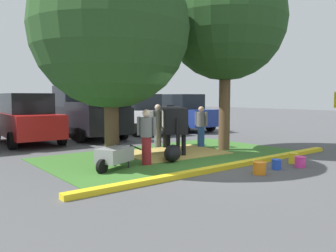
{
  "coord_description": "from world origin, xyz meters",
  "views": [
    {
      "loc": [
        -6.41,
        -6.62,
        1.9
      ],
      "look_at": [
        0.74,
        2.39,
        0.9
      ],
      "focal_mm": 36.53,
      "sensor_mm": 36.0,
      "label": 1
    }
  ],
  "objects_px": {
    "shade_tree_right": "(226,20)",
    "person_visitor_near": "(201,126)",
    "wheelbarrow": "(114,155)",
    "sedan_blue": "(181,113)",
    "shade_tree_left": "(110,29)",
    "bucket_pink": "(300,162)",
    "bucket_orange": "(260,168)",
    "hatchback_white": "(137,114)",
    "calf_lying": "(173,153)",
    "sedan_red": "(27,119)",
    "bucket_yellow": "(293,158)",
    "person_handler": "(158,125)",
    "cow_holstein": "(173,119)",
    "person_visitor_far": "(146,136)",
    "pickup_truck_black": "(85,113)",
    "bucket_blue": "(276,164)"
  },
  "relations": [
    {
      "from": "shade_tree_right",
      "to": "person_visitor_near",
      "type": "height_order",
      "value": "shade_tree_right"
    },
    {
      "from": "wheelbarrow",
      "to": "sedan_blue",
      "type": "distance_m",
      "value": 10.68
    },
    {
      "from": "shade_tree_left",
      "to": "bucket_pink",
      "type": "relative_size",
      "value": 19.9
    },
    {
      "from": "bucket_orange",
      "to": "hatchback_white",
      "type": "xyz_separation_m",
      "value": [
        2.87,
        9.79,
        0.82
      ]
    },
    {
      "from": "calf_lying",
      "to": "sedan_red",
      "type": "distance_m",
      "value": 7.01
    },
    {
      "from": "shade_tree_left",
      "to": "bucket_orange",
      "type": "bearing_deg",
      "value": -59.55
    },
    {
      "from": "calf_lying",
      "to": "shade_tree_right",
      "type": "bearing_deg",
      "value": 9.33
    },
    {
      "from": "bucket_yellow",
      "to": "sedan_red",
      "type": "bearing_deg",
      "value": 117.2
    },
    {
      "from": "person_handler",
      "to": "sedan_red",
      "type": "xyz_separation_m",
      "value": [
        -3.39,
        4.29,
        0.12
      ]
    },
    {
      "from": "bucket_pink",
      "to": "sedan_red",
      "type": "xyz_separation_m",
      "value": [
        -4.31,
        9.45,
        0.83
      ]
    },
    {
      "from": "cow_holstein",
      "to": "sedan_blue",
      "type": "bearing_deg",
      "value": 47.31
    },
    {
      "from": "wheelbarrow",
      "to": "bucket_pink",
      "type": "bearing_deg",
      "value": -34.14
    },
    {
      "from": "person_visitor_far",
      "to": "sedan_blue",
      "type": "xyz_separation_m",
      "value": [
        7.14,
        6.85,
        0.16
      ]
    },
    {
      "from": "person_visitor_near",
      "to": "sedan_red",
      "type": "height_order",
      "value": "sedan_red"
    },
    {
      "from": "calf_lying",
      "to": "pickup_truck_black",
      "type": "bearing_deg",
      "value": 85.7
    },
    {
      "from": "sedan_blue",
      "to": "pickup_truck_black",
      "type": "bearing_deg",
      "value": 176.62
    },
    {
      "from": "shade_tree_left",
      "to": "sedan_red",
      "type": "relative_size",
      "value": 1.35
    },
    {
      "from": "sedan_red",
      "to": "bucket_yellow",
      "type": "bearing_deg",
      "value": -62.8
    },
    {
      "from": "calf_lying",
      "to": "person_handler",
      "type": "distance_m",
      "value": 2.69
    },
    {
      "from": "shade_tree_right",
      "to": "wheelbarrow",
      "type": "bearing_deg",
      "value": -173.99
    },
    {
      "from": "wheelbarrow",
      "to": "bucket_blue",
      "type": "xyz_separation_m",
      "value": [
        3.37,
        -2.54,
        -0.25
      ]
    },
    {
      "from": "person_visitor_near",
      "to": "bucket_pink",
      "type": "relative_size",
      "value": 5.08
    },
    {
      "from": "bucket_orange",
      "to": "hatchback_white",
      "type": "bearing_deg",
      "value": 73.66
    },
    {
      "from": "cow_holstein",
      "to": "sedan_blue",
      "type": "xyz_separation_m",
      "value": [
        5.09,
        5.52,
        -0.13
      ]
    },
    {
      "from": "shade_tree_right",
      "to": "bucket_pink",
      "type": "distance_m",
      "value": 5.47
    },
    {
      "from": "person_visitor_far",
      "to": "sedan_blue",
      "type": "distance_m",
      "value": 9.9
    },
    {
      "from": "bucket_yellow",
      "to": "sedan_blue",
      "type": "height_order",
      "value": "sedan_blue"
    },
    {
      "from": "person_visitor_near",
      "to": "pickup_truck_black",
      "type": "relative_size",
      "value": 0.28
    },
    {
      "from": "calf_lying",
      "to": "person_handler",
      "type": "xyz_separation_m",
      "value": [
        1.19,
        2.33,
        0.62
      ]
    },
    {
      "from": "hatchback_white",
      "to": "bucket_pink",
      "type": "bearing_deg",
      "value": -97.61
    },
    {
      "from": "bucket_blue",
      "to": "sedan_blue",
      "type": "relative_size",
      "value": 0.06
    },
    {
      "from": "sedan_blue",
      "to": "person_handler",
      "type": "bearing_deg",
      "value": -138.0
    },
    {
      "from": "shade_tree_right",
      "to": "pickup_truck_black",
      "type": "xyz_separation_m",
      "value": [
        -2.17,
        6.7,
        -3.38
      ]
    },
    {
      "from": "calf_lying",
      "to": "bucket_yellow",
      "type": "relative_size",
      "value": 3.91
    },
    {
      "from": "person_visitor_near",
      "to": "bucket_pink",
      "type": "xyz_separation_m",
      "value": [
        -0.42,
        -4.26,
        -0.66
      ]
    },
    {
      "from": "shade_tree_right",
      "to": "person_handler",
      "type": "height_order",
      "value": "shade_tree_right"
    },
    {
      "from": "person_visitor_far",
      "to": "bucket_blue",
      "type": "bearing_deg",
      "value": -47.33
    },
    {
      "from": "person_visitor_near",
      "to": "bucket_orange",
      "type": "xyz_separation_m",
      "value": [
        -1.95,
        -4.09,
        -0.66
      ]
    },
    {
      "from": "bucket_blue",
      "to": "sedan_blue",
      "type": "distance_m",
      "value": 10.58
    },
    {
      "from": "bucket_yellow",
      "to": "hatchback_white",
      "type": "bearing_deg",
      "value": 84.05
    },
    {
      "from": "bucket_pink",
      "to": "bucket_yellow",
      "type": "distance_m",
      "value": 0.53
    },
    {
      "from": "shade_tree_right",
      "to": "calf_lying",
      "type": "height_order",
      "value": "shade_tree_right"
    },
    {
      "from": "bucket_orange",
      "to": "bucket_yellow",
      "type": "relative_size",
      "value": 1.12
    },
    {
      "from": "person_handler",
      "to": "sedan_blue",
      "type": "bearing_deg",
      "value": 42.0
    },
    {
      "from": "person_visitor_far",
      "to": "bucket_pink",
      "type": "bearing_deg",
      "value": -42.17
    },
    {
      "from": "bucket_orange",
      "to": "sedan_blue",
      "type": "relative_size",
      "value": 0.08
    },
    {
      "from": "person_visitor_far",
      "to": "pickup_truck_black",
      "type": "bearing_deg",
      "value": 78.17
    },
    {
      "from": "shade_tree_left",
      "to": "bucket_blue",
      "type": "relative_size",
      "value": 22.6
    },
    {
      "from": "shade_tree_left",
      "to": "sedan_red",
      "type": "height_order",
      "value": "shade_tree_left"
    },
    {
      "from": "person_visitor_far",
      "to": "sedan_blue",
      "type": "relative_size",
      "value": 0.35
    }
  ]
}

